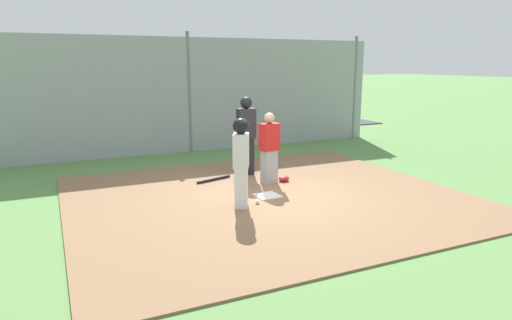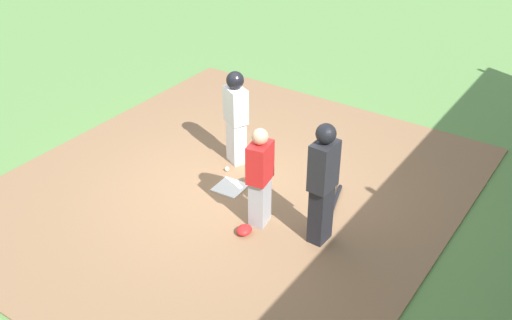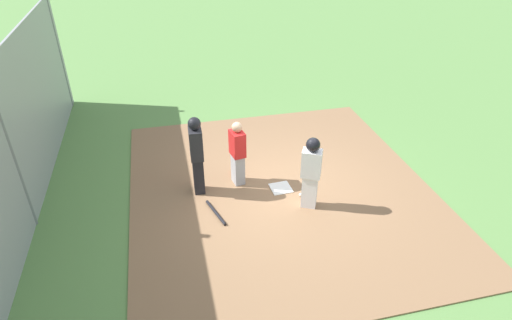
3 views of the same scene
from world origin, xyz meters
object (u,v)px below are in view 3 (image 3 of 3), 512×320
Objects in this scene: home_plate at (281,188)px; catcher_mask at (237,171)px; catcher at (238,153)px; runner at (311,169)px; umpire at (197,154)px; baseball at (301,195)px; baseball_bat at (216,213)px.

catcher_mask is at bearing -133.92° from home_plate.
catcher is 0.78m from catcher_mask.
runner reaches higher than home_plate.
umpire is at bearing 90.77° from runner.
baseball is (0.82, 1.19, -0.72)m from catcher.
umpire is 2.35m from runner.
umpire is 23.68× the size of baseball.
home_plate is at bearing -38.31° from catcher.
umpire reaches higher than catcher.
baseball is at bearing 42.02° from home_plate.
catcher_mask reaches higher than baseball.
umpire is at bearing 178.61° from catcher.
baseball is (1.16, 1.16, -0.02)m from catcher_mask.
catcher_mask is at bearing -135.14° from baseball.
catcher is 0.85× the size of umpire.
catcher is at bearing 73.51° from runner.
umpire is at bearing -2.59° from baseball_bat.
home_plate is 1.98m from umpire.
home_plate is 0.52× the size of baseball_bat.
baseball_bat reaches higher than home_plate.
baseball_bat is at bearing -84.55° from baseball.
catcher_mask is (-1.50, -1.21, -0.83)m from runner.
baseball is at bearing -16.43° from umpire.
runner is at bearing -23.84° from umpire.
umpire reaches higher than home_plate.
baseball reaches higher than baseball_bat.
home_plate is 1.83× the size of catcher_mask.
runner is 0.92m from baseball.
catcher_mask is 1.64m from baseball.
catcher is 1.40m from baseball_bat.
catcher_mask reaches higher than baseball_bat.
umpire is 1.34m from catcher_mask.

